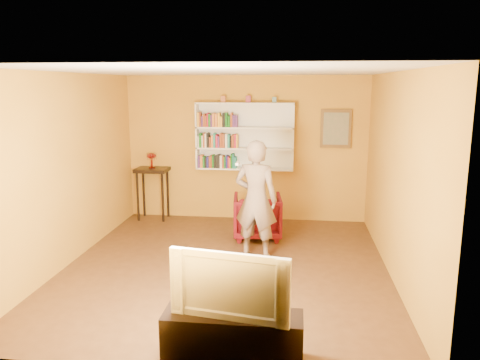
# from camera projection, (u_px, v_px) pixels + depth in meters

# --- Properties ---
(room_shell) EXTENTS (5.30, 5.80, 2.88)m
(room_shell) POSITION_uv_depth(u_px,v_px,m) (226.00, 197.00, 6.41)
(room_shell) COLOR #462C16
(room_shell) RESTS_ON ground
(bookshelf) EXTENTS (1.80, 0.29, 1.23)m
(bookshelf) POSITION_uv_depth(u_px,v_px,m) (245.00, 136.00, 8.64)
(bookshelf) COLOR white
(bookshelf) RESTS_ON room_shell
(books_row_lower) EXTENTS (0.71, 0.19, 0.27)m
(books_row_lower) POSITION_uv_depth(u_px,v_px,m) (218.00, 162.00, 8.69)
(books_row_lower) COLOR #4C2674
(books_row_lower) RESTS_ON bookshelf
(books_row_middle) EXTENTS (0.74, 0.19, 0.27)m
(books_row_middle) POSITION_uv_depth(u_px,v_px,m) (218.00, 141.00, 8.61)
(books_row_middle) COLOR silver
(books_row_middle) RESTS_ON bookshelf
(books_row_upper) EXTENTS (0.73, 0.19, 0.27)m
(books_row_upper) POSITION_uv_depth(u_px,v_px,m) (217.00, 120.00, 8.54)
(books_row_upper) COLOR yellow
(books_row_upper) RESTS_ON bookshelf
(ornament_left) EXTENTS (0.09, 0.09, 0.12)m
(ornament_left) POSITION_uv_depth(u_px,v_px,m) (223.00, 99.00, 8.49)
(ornament_left) COLOR #AB5C31
(ornament_left) RESTS_ON bookshelf
(ornament_centre) EXTENTS (0.09, 0.09, 0.12)m
(ornament_centre) POSITION_uv_depth(u_px,v_px,m) (248.00, 99.00, 8.44)
(ornament_centre) COLOR #8E2F46
(ornament_centre) RESTS_ON bookshelf
(ornament_right) EXTENTS (0.07, 0.07, 0.10)m
(ornament_right) POSITION_uv_depth(u_px,v_px,m) (274.00, 100.00, 8.39)
(ornament_right) COLOR slate
(ornament_right) RESTS_ON bookshelf
(framed_painting) EXTENTS (0.55, 0.05, 0.70)m
(framed_painting) POSITION_uv_depth(u_px,v_px,m) (336.00, 129.00, 8.46)
(framed_painting) COLOR brown
(framed_painting) RESTS_ON room_shell
(console_table) EXTENTS (0.60, 0.46, 0.99)m
(console_table) POSITION_uv_depth(u_px,v_px,m) (152.00, 177.00, 8.85)
(console_table) COLOR black
(console_table) RESTS_ON ground
(ruby_lustre) EXTENTS (0.18, 0.17, 0.29)m
(ruby_lustre) POSITION_uv_depth(u_px,v_px,m) (152.00, 157.00, 8.77)
(ruby_lustre) COLOR maroon
(ruby_lustre) RESTS_ON console_table
(armchair) EXTENTS (0.87, 0.89, 0.73)m
(armchair) POSITION_uv_depth(u_px,v_px,m) (257.00, 216.00, 7.84)
(armchair) COLOR #44040F
(armchair) RESTS_ON ground
(person) EXTENTS (0.71, 0.54, 1.76)m
(person) POSITION_uv_depth(u_px,v_px,m) (256.00, 199.00, 6.84)
(person) COLOR #786558
(person) RESTS_ON ground
(game_remote) EXTENTS (0.04, 0.15, 0.04)m
(game_remote) POSITION_uv_depth(u_px,v_px,m) (238.00, 164.00, 6.50)
(game_remote) COLOR white
(game_remote) RESTS_ON person
(tv_cabinet) EXTENTS (1.29, 0.39, 0.46)m
(tv_cabinet) POSITION_uv_depth(u_px,v_px,m) (233.00, 337.00, 4.33)
(tv_cabinet) COLOR black
(tv_cabinet) RESTS_ON ground
(television) EXTENTS (1.11, 0.32, 0.63)m
(television) POSITION_uv_depth(u_px,v_px,m) (233.00, 282.00, 4.22)
(television) COLOR black
(television) RESTS_ON tv_cabinet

